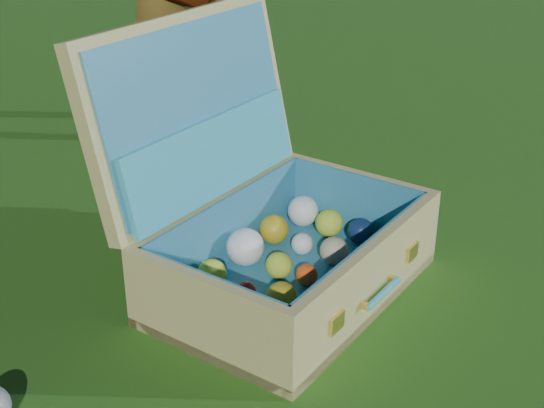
% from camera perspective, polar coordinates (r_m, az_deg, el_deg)
% --- Properties ---
extents(ground, '(60.00, 60.00, 0.00)m').
position_cam_1_polar(ground, '(1.88, -1.08, -5.24)').
color(ground, '#215114').
rests_on(ground, ground).
extents(suitcase, '(0.81, 0.77, 0.62)m').
position_cam_1_polar(suitcase, '(1.77, -0.92, -0.82)').
color(suitcase, tan).
rests_on(suitcase, ground).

